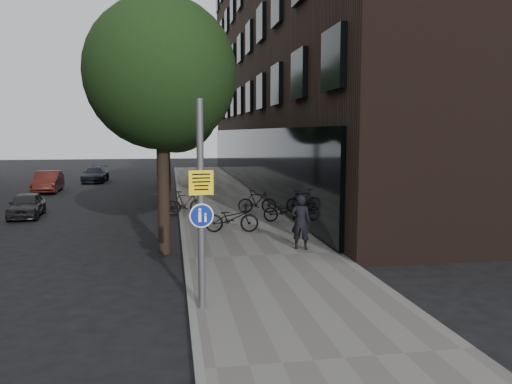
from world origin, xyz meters
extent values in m
plane|color=black|center=(0.00, 0.00, 0.00)|extent=(120.00, 120.00, 0.00)
cube|color=#66635E|center=(0.25, 10.00, 0.06)|extent=(4.50, 60.00, 0.12)
cube|color=slate|center=(-2.00, 10.00, 0.07)|extent=(0.15, 60.00, 0.13)
cube|color=black|center=(8.50, 22.00, 9.00)|extent=(12.00, 40.00, 18.00)
cylinder|color=black|center=(-2.60, 4.50, 1.60)|extent=(0.36, 0.36, 3.20)
sphere|color=black|center=(-2.60, 4.50, 5.30)|extent=(4.40, 4.40, 4.40)
sphere|color=black|center=(-2.20, 5.30, 4.30)|extent=(2.64, 2.64, 2.64)
cylinder|color=black|center=(-2.60, 13.00, 1.60)|extent=(0.36, 0.36, 3.20)
sphere|color=black|center=(-2.60, 13.00, 5.30)|extent=(5.00, 5.00, 5.00)
sphere|color=black|center=(-2.20, 13.80, 4.30)|extent=(3.00, 3.00, 3.00)
cylinder|color=black|center=(-2.60, 22.00, 1.60)|extent=(0.36, 0.36, 3.20)
sphere|color=black|center=(-2.60, 22.00, 5.30)|extent=(5.00, 5.00, 5.00)
sphere|color=black|center=(-2.20, 22.80, 4.30)|extent=(3.00, 3.00, 3.00)
cylinder|color=#595B5E|center=(-1.80, -0.72, 2.19)|extent=(0.14, 0.14, 4.14)
cube|color=yellow|center=(-1.80, -0.72, 2.65)|extent=(0.48, 0.07, 0.48)
cylinder|color=navy|center=(-1.80, -0.72, 2.00)|extent=(0.42, 0.05, 0.42)
cylinder|color=white|center=(-1.80, -0.72, 2.00)|extent=(0.48, 0.06, 0.48)
imported|color=black|center=(1.44, 3.87, 0.94)|extent=(0.71, 0.60, 1.64)
imported|color=black|center=(2.00, 8.42, 0.56)|extent=(1.79, 1.07, 0.89)
imported|color=black|center=(1.30, 10.75, 0.62)|extent=(1.72, 0.72, 1.00)
imported|color=black|center=(-0.30, 6.76, 0.61)|extent=(1.95, 0.89, 0.99)
imported|color=black|center=(-1.80, 10.84, 0.63)|extent=(1.69, 0.49, 1.01)
imported|color=black|center=(-8.50, 12.04, 0.53)|extent=(1.51, 3.20, 1.06)
imported|color=#531D17|center=(-9.76, 21.35, 0.64)|extent=(1.58, 3.95, 1.28)
imported|color=black|center=(-7.85, 27.28, 0.55)|extent=(1.68, 3.87, 1.11)
camera|label=1|loc=(-2.35, -10.41, 3.62)|focal=35.00mm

